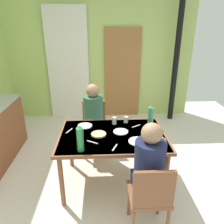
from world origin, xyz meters
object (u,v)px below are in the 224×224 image
at_px(dining_table, 113,139).
at_px(person_near_diner, 149,163).
at_px(chair_near_diner, 150,196).
at_px(water_bottle_green_near, 80,139).
at_px(person_far_diner, 93,112).
at_px(chair_far_diner, 94,124).
at_px(water_bottle_green_far, 151,117).

height_order(dining_table, person_near_diner, person_near_diner).
height_order(chair_near_diner, water_bottle_green_near, water_bottle_green_near).
bearing_deg(person_near_diner, person_far_diner, 113.32).
xyz_separation_m(dining_table, water_bottle_green_near, (-0.37, -0.36, 0.22)).
height_order(chair_far_diner, water_bottle_green_near, water_bottle_green_near).
bearing_deg(dining_table, chair_far_diner, 107.93).
xyz_separation_m(chair_far_diner, person_near_diner, (0.59, -1.51, 0.28)).
xyz_separation_m(chair_near_diner, water_bottle_green_near, (-0.70, 0.47, 0.39)).
bearing_deg(person_near_diner, dining_table, 115.38).
xyz_separation_m(dining_table, water_bottle_green_far, (0.53, 0.21, 0.22)).
bearing_deg(person_far_diner, dining_table, 111.19).
xyz_separation_m(chair_near_diner, person_far_diner, (-0.59, 1.51, 0.28)).
bearing_deg(water_bottle_green_far, chair_far_diner, 142.11).
distance_m(chair_near_diner, person_near_diner, 0.31).
height_order(chair_near_diner, person_near_diner, person_near_diner).
relative_size(person_near_diner, person_far_diner, 1.00).
distance_m(person_near_diner, water_bottle_green_far, 0.92).
relative_size(chair_far_diner, water_bottle_green_far, 2.76).
bearing_deg(person_near_diner, water_bottle_green_near, 154.80).
distance_m(chair_far_diner, water_bottle_green_far, 1.08).
bearing_deg(water_bottle_green_far, water_bottle_green_near, -147.82).
bearing_deg(chair_near_diner, person_far_diner, 111.42).
xyz_separation_m(chair_far_diner, person_far_diner, (0.00, -0.14, 0.28)).
distance_m(chair_far_diner, person_near_diner, 1.65).
relative_size(dining_table, chair_near_diner, 1.57).
distance_m(dining_table, person_far_diner, 0.75).
bearing_deg(dining_table, person_near_diner, -64.62).
xyz_separation_m(chair_far_diner, water_bottle_green_far, (0.79, -0.62, 0.39)).
bearing_deg(person_near_diner, water_bottle_green_far, 77.39).
bearing_deg(chair_far_diner, chair_near_diner, 109.79).
bearing_deg(person_far_diner, water_bottle_green_far, 148.77).
bearing_deg(person_far_diner, chair_far_diner, -90.00).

